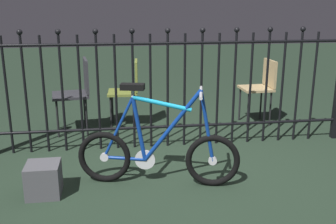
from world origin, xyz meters
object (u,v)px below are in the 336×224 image
at_px(chair_olive, 129,87).
at_px(display_crate, 44,179).
at_px(chair_tan, 261,84).
at_px(bicycle, 158,152).
at_px(chair_charcoal, 77,88).

relative_size(chair_olive, display_crate, 3.05).
bearing_deg(chair_tan, chair_olive, 177.25).
relative_size(bicycle, chair_tan, 1.70).
xyz_separation_m(chair_olive, chair_tan, (1.69, -0.08, 0.00)).
xyz_separation_m(bicycle, chair_olive, (-0.18, 1.67, 0.21)).
bearing_deg(chair_olive, chair_charcoal, -169.50).
distance_m(bicycle, chair_olive, 1.70).
bearing_deg(chair_tan, bicycle, -133.47).
relative_size(bicycle, chair_olive, 1.67).
bearing_deg(chair_charcoal, chair_tan, 0.83).
xyz_separation_m(chair_tan, chair_charcoal, (-2.31, -0.03, 0.02)).
xyz_separation_m(bicycle, display_crate, (-0.96, -0.08, -0.16)).
height_order(chair_olive, display_crate, chair_olive).
xyz_separation_m(chair_charcoal, display_crate, (-0.16, -1.64, -0.40)).
distance_m(chair_olive, chair_tan, 1.69).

